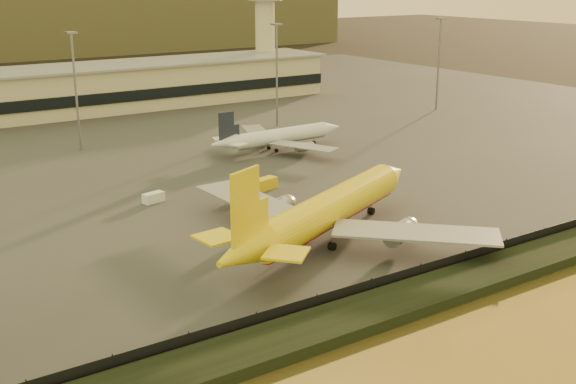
# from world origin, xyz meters

# --- Properties ---
(ground) EXTENTS (900.00, 900.00, 0.00)m
(ground) POSITION_xyz_m (0.00, 0.00, 0.00)
(ground) COLOR black
(ground) RESTS_ON ground
(embankment) EXTENTS (320.00, 7.00, 1.40)m
(embankment) POSITION_xyz_m (0.00, -17.00, 0.70)
(embankment) COLOR black
(embankment) RESTS_ON ground
(tarmac) EXTENTS (320.00, 220.00, 0.20)m
(tarmac) POSITION_xyz_m (0.00, 95.00, 0.10)
(tarmac) COLOR #2D2D2D
(tarmac) RESTS_ON ground
(perimeter_fence) EXTENTS (300.00, 0.05, 2.20)m
(perimeter_fence) POSITION_xyz_m (0.00, -13.00, 1.30)
(perimeter_fence) COLOR black
(perimeter_fence) RESTS_ON tarmac
(terminal_building) EXTENTS (202.00, 25.00, 12.60)m
(terminal_building) POSITION_xyz_m (-14.52, 125.55, 6.25)
(terminal_building) COLOR tan
(terminal_building) RESTS_ON tarmac
(control_tower) EXTENTS (11.20, 11.20, 35.50)m
(control_tower) POSITION_xyz_m (70.00, 131.00, 21.66)
(control_tower) COLOR tan
(control_tower) RESTS_ON tarmac
(apron_light_masts) EXTENTS (152.20, 12.20, 25.40)m
(apron_light_masts) POSITION_xyz_m (15.00, 75.00, 15.70)
(apron_light_masts) COLOR slate
(apron_light_masts) RESTS_ON tarmac
(dhl_cargo_jet) EXTENTS (48.41, 45.85, 15.20)m
(dhl_cargo_jet) POSITION_xyz_m (0.95, 4.89, 4.74)
(dhl_cargo_jet) COLOR #DEBE0B
(dhl_cargo_jet) RESTS_ON tarmac
(white_narrowbody_jet) EXTENTS (33.96, 33.18, 9.77)m
(white_narrowbody_jet) POSITION_xyz_m (26.29, 56.06, 3.12)
(white_narrowbody_jet) COLOR white
(white_narrowbody_jet) RESTS_ON tarmac
(gse_vehicle_yellow) EXTENTS (4.82, 2.99, 2.01)m
(gse_vehicle_yellow) POSITION_xyz_m (7.55, 32.12, 1.21)
(gse_vehicle_yellow) COLOR #DEBE0B
(gse_vehicle_yellow) RESTS_ON tarmac
(gse_vehicle_white) EXTENTS (3.93, 2.40, 1.65)m
(gse_vehicle_white) POSITION_xyz_m (-12.24, 36.06, 1.02)
(gse_vehicle_white) COLOR white
(gse_vehicle_white) RESTS_ON tarmac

